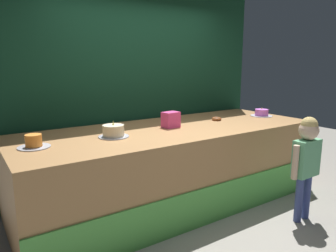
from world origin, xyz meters
The scene contains 9 objects.
ground_plane centered at (0.00, 0.00, 0.00)m, with size 12.00×12.00×0.00m, color gray.
stage_platform centered at (0.00, 0.68, 0.47)m, with size 3.66×1.39×0.94m.
curtain_backdrop centered at (0.00, 1.47, 1.36)m, with size 3.90×0.08×2.71m, color #113823.
child_figure centered at (0.91, -0.51, 0.74)m, with size 0.44×0.20×1.15m.
pink_box centered at (0.00, 0.71, 1.03)m, with size 0.19×0.14×0.19m, color #E44188.
donut centered at (0.78, 0.75, 0.96)m, with size 0.13×0.13×0.04m, color brown.
cake_left centered at (-1.56, 0.65, 0.99)m, with size 0.29×0.29×0.12m.
cake_center centered at (-0.78, 0.63, 1.00)m, with size 0.32×0.32×0.18m.
cake_right centered at (1.56, 0.64, 0.98)m, with size 0.31×0.31×0.13m.
Camera 1 is at (-2.09, -2.34, 1.69)m, focal length 33.62 mm.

